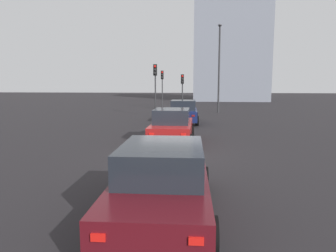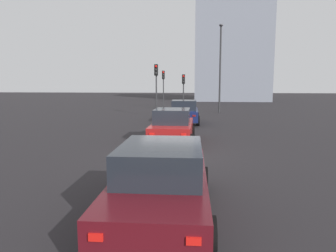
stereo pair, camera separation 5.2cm
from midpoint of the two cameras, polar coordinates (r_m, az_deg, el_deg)
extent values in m
cube|color=black|center=(12.79, 1.30, -5.00)|extent=(160.00, 160.00, 0.20)
cube|color=#141E4C|center=(21.63, 3.03, 2.14)|extent=(4.21, 1.97, 0.69)
cube|color=#1E232B|center=(21.37, 3.03, 3.86)|extent=(1.91, 1.68, 0.64)
cylinder|color=black|center=(22.94, 5.43, 1.72)|extent=(0.65, 0.24, 0.64)
cylinder|color=black|center=(22.98, 0.78, 1.76)|extent=(0.65, 0.24, 0.64)
cylinder|color=black|center=(20.38, 5.57, 0.96)|extent=(0.65, 0.24, 0.64)
cylinder|color=black|center=(20.42, 0.33, 1.01)|extent=(0.65, 0.24, 0.64)
cube|color=maroon|center=(19.53, 4.87, 1.88)|extent=(0.03, 0.20, 0.11)
cube|color=maroon|center=(19.56, 0.93, 1.91)|extent=(0.03, 0.20, 0.11)
cube|color=maroon|center=(14.43, 0.95, -0.69)|extent=(4.28, 1.79, 0.69)
cube|color=#1E232B|center=(14.13, 0.88, 1.85)|extent=(1.93, 1.56, 0.64)
cylinder|color=black|center=(15.73, 4.58, -1.05)|extent=(0.64, 0.22, 0.64)
cylinder|color=black|center=(15.87, -1.80, -0.95)|extent=(0.64, 0.22, 0.64)
cylinder|color=black|center=(13.12, 4.27, -2.82)|extent=(0.64, 0.22, 0.64)
cylinder|color=black|center=(13.29, -3.36, -2.68)|extent=(0.64, 0.22, 0.64)
cube|color=red|center=(12.24, 3.02, -1.64)|extent=(0.03, 0.20, 0.11)
cube|color=red|center=(12.37, -2.87, -1.54)|extent=(0.03, 0.20, 0.11)
cube|color=#510F16|center=(6.59, -0.85, -11.15)|extent=(4.83, 1.89, 0.66)
cube|color=#1E232B|center=(6.18, -1.07, -6.24)|extent=(2.19, 1.62, 0.62)
cylinder|color=black|center=(8.06, 6.62, -9.65)|extent=(0.64, 0.23, 0.64)
cylinder|color=black|center=(8.19, -6.20, -9.36)|extent=(0.64, 0.23, 0.64)
cylinder|color=black|center=(5.31, 7.82, -19.29)|extent=(0.64, 0.23, 0.64)
cylinder|color=black|center=(5.50, -12.25, -18.37)|extent=(0.64, 0.23, 0.64)
cube|color=red|center=(4.29, 5.10, -20.27)|extent=(0.03, 0.20, 0.11)
cube|color=red|center=(4.47, -12.74, -19.26)|extent=(0.03, 0.20, 0.11)
cylinder|color=#2D2D30|center=(33.95, -0.79, 5.87)|extent=(0.11, 0.11, 3.20)
cube|color=black|center=(33.88, -0.81, 9.33)|extent=(0.21, 0.28, 0.90)
sphere|color=red|center=(33.78, -0.83, 9.79)|extent=(0.20, 0.20, 0.20)
sphere|color=black|center=(33.78, -0.83, 9.34)|extent=(0.20, 0.20, 0.20)
sphere|color=black|center=(33.77, -0.83, 8.88)|extent=(0.20, 0.20, 0.20)
cylinder|color=#2D2D30|center=(25.52, -2.08, 5.42)|extent=(0.11, 0.11, 3.36)
cube|color=black|center=(25.47, -2.13, 10.21)|extent=(0.21, 0.29, 0.90)
sphere|color=red|center=(25.37, -2.17, 10.83)|extent=(0.20, 0.20, 0.20)
sphere|color=black|center=(25.36, -2.17, 10.22)|extent=(0.20, 0.20, 0.20)
sphere|color=black|center=(25.35, -2.17, 9.62)|extent=(0.20, 0.20, 0.20)
cylinder|color=#2D2D30|center=(30.35, 2.88, 5.17)|extent=(0.11, 0.11, 2.70)
cube|color=black|center=(30.26, 2.90, 8.56)|extent=(0.20, 0.28, 0.90)
sphere|color=red|center=(30.15, 2.89, 9.08)|extent=(0.20, 0.20, 0.20)
sphere|color=black|center=(30.15, 2.89, 8.57)|extent=(0.20, 0.20, 0.20)
sphere|color=black|center=(30.15, 2.88, 8.05)|extent=(0.20, 0.20, 0.20)
cylinder|color=#2D2D30|center=(29.64, 9.56, 9.99)|extent=(0.16, 0.16, 7.85)
ellipsoid|color=#4C4C51|center=(30.07, 9.74, 17.71)|extent=(0.56, 0.36, 0.24)
cube|color=gray|center=(52.91, 11.46, 13.23)|extent=(10.48, 11.46, 15.79)
camera|label=1|loc=(0.03, -89.85, 0.02)|focal=33.32mm
camera|label=2|loc=(0.03, 90.15, -0.02)|focal=33.32mm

